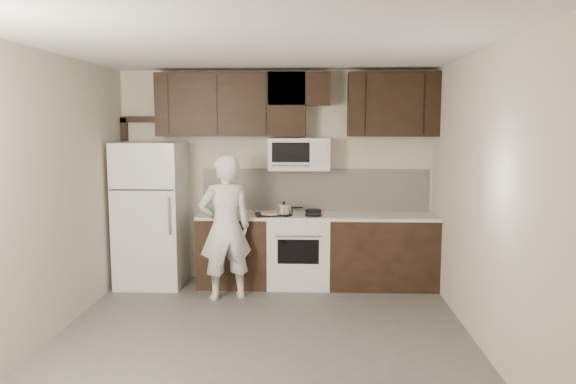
# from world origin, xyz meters

# --- Properties ---
(floor) EXTENTS (4.50, 4.50, 0.00)m
(floor) POSITION_xyz_m (0.00, 0.00, 0.00)
(floor) COLOR #585552
(floor) RESTS_ON ground
(back_wall) EXTENTS (4.00, 0.00, 4.00)m
(back_wall) POSITION_xyz_m (0.00, 2.25, 1.35)
(back_wall) COLOR beige
(back_wall) RESTS_ON ground
(ceiling) EXTENTS (4.50, 4.50, 0.00)m
(ceiling) POSITION_xyz_m (0.00, 0.00, 2.70)
(ceiling) COLOR white
(ceiling) RESTS_ON back_wall
(counter_run) EXTENTS (2.95, 0.64, 0.91)m
(counter_run) POSITION_xyz_m (0.60, 1.94, 0.46)
(counter_run) COLOR black
(counter_run) RESTS_ON floor
(stove) EXTENTS (0.76, 0.66, 0.94)m
(stove) POSITION_xyz_m (0.30, 1.94, 0.46)
(stove) COLOR white
(stove) RESTS_ON floor
(backsplash) EXTENTS (2.90, 0.02, 0.54)m
(backsplash) POSITION_xyz_m (0.50, 2.24, 1.18)
(backsplash) COLOR silver
(backsplash) RESTS_ON counter_run
(upper_cabinets) EXTENTS (3.48, 0.35, 0.78)m
(upper_cabinets) POSITION_xyz_m (0.21, 2.08, 2.28)
(upper_cabinets) COLOR black
(upper_cabinets) RESTS_ON back_wall
(microwave) EXTENTS (0.76, 0.42, 0.40)m
(microwave) POSITION_xyz_m (0.30, 2.06, 1.65)
(microwave) COLOR white
(microwave) RESTS_ON upper_cabinets
(refrigerator) EXTENTS (0.80, 0.76, 1.80)m
(refrigerator) POSITION_xyz_m (-1.55, 1.89, 0.90)
(refrigerator) COLOR white
(refrigerator) RESTS_ON floor
(door_trim) EXTENTS (0.50, 0.08, 2.12)m
(door_trim) POSITION_xyz_m (-1.92, 2.21, 1.25)
(door_trim) COLOR black
(door_trim) RESTS_ON floor
(saucepan) EXTENTS (0.32, 0.19, 0.18)m
(saucepan) POSITION_xyz_m (0.12, 1.79, 0.98)
(saucepan) COLOR silver
(saucepan) RESTS_ON stove
(baking_tray) EXTENTS (0.42, 0.35, 0.02)m
(baking_tray) POSITION_xyz_m (-0.04, 1.81, 0.92)
(baking_tray) COLOR black
(baking_tray) RESTS_ON counter_run
(pizza) EXTENTS (0.30, 0.30, 0.02)m
(pizza) POSITION_xyz_m (-0.04, 1.81, 0.94)
(pizza) COLOR beige
(pizza) RESTS_ON baking_tray
(person) EXTENTS (0.72, 0.61, 1.68)m
(person) POSITION_xyz_m (-0.53, 1.36, 0.84)
(person) COLOR white
(person) RESTS_ON floor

